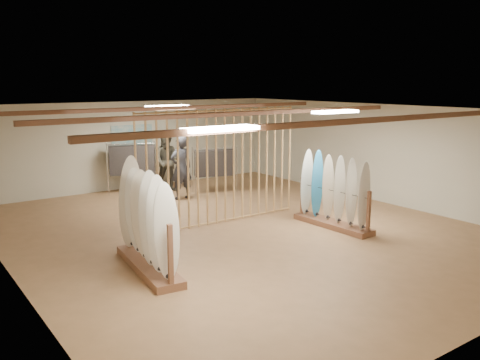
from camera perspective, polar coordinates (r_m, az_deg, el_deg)
floor at (r=11.96m, az=0.00°, el=-5.65°), size 12.00×12.00×0.00m
ceiling at (r=11.47m, az=0.00°, el=7.87°), size 12.00×12.00×0.00m
wall_back at (r=16.82m, az=-12.01°, el=3.86°), size 12.00×0.00×12.00m
wall_left at (r=9.68m, az=-24.86°, el=-2.15°), size 0.00×12.00×12.00m
wall_right at (r=15.07m, az=15.67°, el=2.87°), size 0.00×12.00×12.00m
ceiling_slats at (r=11.47m, az=0.00°, el=7.47°), size 9.50×6.12×0.10m
light_panels at (r=11.47m, az=0.00°, el=7.57°), size 1.20×0.35×0.06m
bamboo_partition at (r=12.28m, az=-2.17°, el=1.50°), size 4.45×0.05×2.78m
poster at (r=16.78m, az=-12.01°, el=4.53°), size 1.40×0.03×0.90m
rack_left at (r=9.49m, az=-10.33°, el=-6.13°), size 0.81×2.44×1.93m
rack_right at (r=12.28m, az=10.43°, el=-2.47°), size 0.56×2.20×1.76m
clothing_rack_a at (r=16.11m, az=-12.07°, el=2.21°), size 1.41×0.80×1.58m
clothing_rack_b at (r=15.82m, az=-2.86°, el=1.92°), size 1.28×0.68×1.43m
shopper_a at (r=14.96m, az=-6.63°, el=1.85°), size 0.78×0.53×2.13m
shopper_b at (r=16.11m, az=-8.11°, el=2.51°), size 1.31×1.23×2.15m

